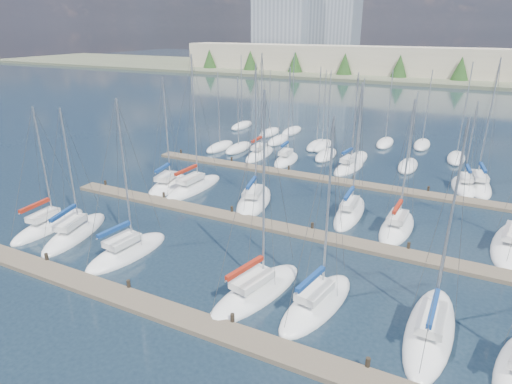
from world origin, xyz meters
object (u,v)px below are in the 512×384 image
at_px(sailboat_a, 49,226).
at_px(sailboat_o, 286,160).
at_px(sailboat_j, 254,201).
at_px(sailboat_q, 463,186).
at_px(sailboat_d, 256,292).
at_px(sailboat_r, 477,184).
at_px(sailboat_h, 168,185).
at_px(sailboat_k, 350,212).
at_px(sailboat_p, 349,167).
at_px(sailboat_f, 430,330).
at_px(sailboat_c, 127,252).
at_px(sailboat_n, 260,154).
at_px(sailboat_l, 397,227).
at_px(sailboat_i, 194,187).
at_px(sailboat_e, 317,303).
at_px(sailboat_b, 75,233).

height_order(sailboat_a, sailboat_o, sailboat_o).
bearing_deg(sailboat_j, sailboat_q, 23.37).
xyz_separation_m(sailboat_d, sailboat_r, (12.85, 29.42, 0.00)).
xyz_separation_m(sailboat_h, sailboat_k, (19.94, 1.78, 0.01)).
height_order(sailboat_p, sailboat_o, sailboat_o).
bearing_deg(sailboat_h, sailboat_f, -33.69).
xyz_separation_m(sailboat_a, sailboat_c, (9.51, -0.48, -0.00)).
bearing_deg(sailboat_n, sailboat_r, -2.61).
bearing_deg(sailboat_j, sailboat_c, -120.14).
height_order(sailboat_h, sailboat_l, sailboat_h).
relative_size(sailboat_d, sailboat_f, 1.06).
height_order(sailboat_f, sailboat_l, sailboat_f).
xyz_separation_m(sailboat_i, sailboat_o, (5.07, 13.97, 0.00)).
height_order(sailboat_d, sailboat_e, sailboat_d).
distance_m(sailboat_h, sailboat_k, 20.02).
height_order(sailboat_k, sailboat_j, sailboat_j).
bearing_deg(sailboat_n, sailboat_h, -106.18).
xyz_separation_m(sailboat_l, sailboat_j, (-13.97, -0.16, 0.00)).
xyz_separation_m(sailboat_n, sailboat_r, (26.97, 0.16, -0.01)).
xyz_separation_m(sailboat_f, sailboat_b, (-28.47, -0.32, -0.01)).
xyz_separation_m(sailboat_l, sailboat_r, (6.15, 15.20, 0.01)).
bearing_deg(sailboat_d, sailboat_q, 81.37).
relative_size(sailboat_b, sailboat_l, 0.96).
relative_size(sailboat_f, sailboat_n, 0.94).
bearing_deg(sailboat_n, sailboat_p, -4.13).
bearing_deg(sailboat_k, sailboat_l, -18.03).
bearing_deg(sailboat_l, sailboat_r, 70.37).
relative_size(sailboat_q, sailboat_o, 0.79).
distance_m(sailboat_b, sailboat_l, 27.85).
bearing_deg(sailboat_c, sailboat_b, -177.66).
relative_size(sailboat_f, sailboat_o, 1.04).
distance_m(sailboat_b, sailboat_n, 28.72).
distance_m(sailboat_b, sailboat_c, 6.27).
xyz_separation_m(sailboat_i, sailboat_e, (18.93, -13.91, -0.01)).
bearing_deg(sailboat_b, sailboat_n, 68.62).
xyz_separation_m(sailboat_l, sailboat_k, (-4.55, 1.27, 0.01)).
xyz_separation_m(sailboat_e, sailboat_r, (8.80, 28.85, 0.00)).
relative_size(sailboat_d, sailboat_j, 0.99).
xyz_separation_m(sailboat_d, sailboat_c, (-11.44, 0.27, -0.00)).
xyz_separation_m(sailboat_b, sailboat_r, (30.54, 28.66, 0.01)).
bearing_deg(sailboat_c, sailboat_o, 93.56).
bearing_deg(sailboat_f, sailboat_q, 90.10).
bearing_deg(sailboat_c, sailboat_j, 80.04).
bearing_deg(sailboat_n, sailboat_k, -43.18).
distance_m(sailboat_p, sailboat_b, 32.51).
xyz_separation_m(sailboat_p, sailboat_d, (1.58, -29.00, -0.00)).
bearing_deg(sailboat_b, sailboat_k, 22.34).
bearing_deg(sailboat_a, sailboat_c, -7.70).
height_order(sailboat_j, sailboat_o, sailboat_j).
xyz_separation_m(sailboat_h, sailboat_d, (17.79, -13.71, 0.01)).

